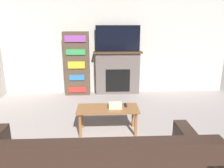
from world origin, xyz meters
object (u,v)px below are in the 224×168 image
(bookshelf, at_px, (77,64))
(fireplace, at_px, (118,73))
(tv, at_px, (118,39))
(coffee_table, at_px, (108,111))

(bookshelf, bearing_deg, fireplace, 1.22)
(fireplace, height_order, bookshelf, bookshelf)
(tv, xyz_separation_m, bookshelf, (-1.06, -0.00, -0.64))
(tv, distance_m, coffee_table, 2.38)
(tv, bearing_deg, bookshelf, -179.86)
(coffee_table, height_order, bookshelf, bookshelf)
(tv, height_order, coffee_table, tv)
(fireplace, relative_size, coffee_table, 1.18)
(coffee_table, bearing_deg, fireplace, 81.45)
(coffee_table, relative_size, bookshelf, 0.65)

